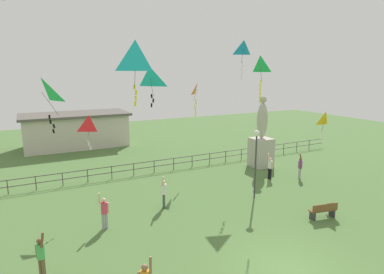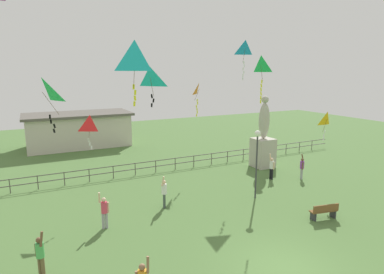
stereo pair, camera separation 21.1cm
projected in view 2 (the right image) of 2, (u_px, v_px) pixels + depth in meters
The scene contains 19 objects.
ground_plane at pixel (284, 270), 12.68m from camera, with size 80.00×80.00×0.00m, color #4C7038.
statue_monument at pixel (263, 143), 26.02m from camera, with size 1.54×1.54×5.71m.
lamppost at pixel (257, 149), 19.28m from camera, with size 0.36×0.36×4.19m.
park_bench at pixel (324, 211), 16.91m from camera, with size 1.55×0.69×0.85m.
person_0 at pixel (164, 191), 18.28m from camera, with size 0.39×0.47×1.91m.
person_1 at pixel (302, 167), 23.18m from camera, with size 0.39×0.43×1.81m.
person_2 at pixel (272, 167), 23.10m from camera, with size 0.29×0.49×1.85m.
person_3 at pixel (104, 210), 15.84m from camera, with size 0.49×0.31×1.88m.
person_5 at pixel (40, 254), 12.04m from camera, with size 0.36×0.48×1.90m.
kite_0 at pixel (327, 120), 19.94m from camera, with size 0.72×0.44×1.82m.
kite_1 at pixel (150, 78), 15.57m from camera, with size 0.94×1.10×1.94m.
kite_2 at pixel (199, 90), 23.81m from camera, with size 1.02×1.13×2.46m.
kite_3 at pixel (261, 67), 17.55m from camera, with size 0.84×0.90×2.55m.
kite_4 at pixel (245, 50), 21.95m from camera, with size 1.02×0.83×2.63m.
kite_5 at pixel (90, 125), 17.83m from camera, with size 0.93×0.86×1.82m.
kite_6 at pixel (135, 58), 12.74m from camera, with size 1.12×0.90×2.53m.
kite_7 at pixel (43, 93), 14.17m from camera, with size 1.16×1.14×2.42m.
waterfront_railing at pixel (154, 165), 24.70m from camera, with size 36.03×0.06×0.95m.
pavilion_building at pixel (79, 129), 33.36m from camera, with size 10.38×5.27×3.42m.
Camera 2 is at (-8.33, -8.58, 7.58)m, focal length 30.47 mm.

